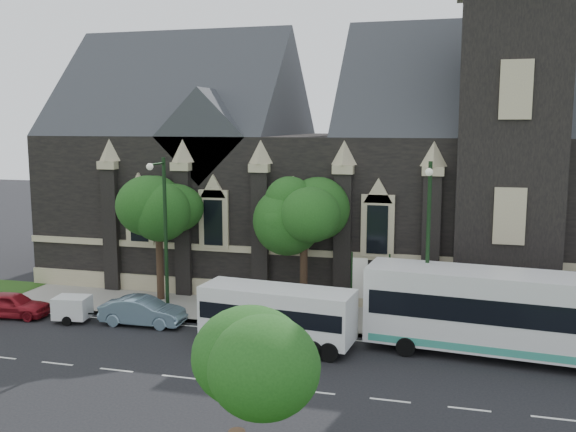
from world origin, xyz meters
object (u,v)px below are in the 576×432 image
(street_lamp_near, at_px, (428,242))
(banner_flag_left, at_px, (357,282))
(tour_coach, at_px, (518,313))
(banner_flag_right, at_px, (433,287))
(box_trailer, at_px, (72,308))
(car_far_red, at_px, (12,305))
(sedan, at_px, (143,311))
(tree_park_east, at_px, (245,371))
(tree_walk_left, at_px, (163,208))
(banner_flag_center, at_px, (394,284))
(shuttle_bus, at_px, (277,312))
(tree_walk_right, at_px, (308,212))
(street_lamp_mid, at_px, (164,229))

(street_lamp_near, relative_size, banner_flag_left, 2.25)
(banner_flag_left, height_order, tour_coach, tour_coach)
(street_lamp_near, height_order, banner_flag_right, street_lamp_near)
(street_lamp_near, height_order, box_trailer, street_lamp_near)
(box_trailer, bearing_deg, banner_flag_left, 5.15)
(banner_flag_right, relative_size, box_trailer, 1.47)
(car_far_red, bearing_deg, banner_flag_right, -87.59)
(banner_flag_right, distance_m, sedan, 15.54)
(tree_park_east, distance_m, banner_flag_right, 18.91)
(tree_walk_left, relative_size, tour_coach, 0.55)
(tree_park_east, xyz_separation_m, banner_flag_center, (2.11, 18.32, -2.24))
(street_lamp_near, distance_m, shuttle_bus, 8.09)
(tree_walk_left, relative_size, box_trailer, 2.81)
(tree_park_east, distance_m, box_trailer, 21.49)
(tree_walk_right, height_order, tour_coach, tree_walk_right)
(tree_walk_right, relative_size, street_lamp_mid, 0.87)
(banner_flag_right, bearing_deg, shuttle_bus, -150.19)
(shuttle_bus, relative_size, box_trailer, 2.83)
(tree_walk_left, height_order, tour_coach, tree_walk_left)
(banner_flag_left, bearing_deg, street_lamp_mid, -169.50)
(tree_walk_left, bearing_deg, tree_walk_right, 0.06)
(banner_flag_center, relative_size, box_trailer, 1.47)
(banner_flag_center, xyz_separation_m, tour_coach, (5.89, -3.06, -0.20))
(banner_flag_left, xyz_separation_m, sedan, (-11.17, -2.94, -1.63))
(banner_flag_left, relative_size, tour_coach, 0.29)
(banner_flag_left, height_order, box_trailer, banner_flag_left)
(tree_walk_right, xyz_separation_m, street_lamp_mid, (-7.21, -3.62, -0.71))
(tree_walk_left, xyz_separation_m, banner_flag_right, (16.08, -1.70, -3.35))
(banner_flag_right, distance_m, car_far_red, 23.27)
(street_lamp_near, distance_m, banner_flag_right, 3.34)
(box_trailer, xyz_separation_m, sedan, (3.98, 0.52, -0.05))
(street_lamp_near, distance_m, tour_coach, 5.23)
(tree_park_east, height_order, shuttle_bus, tree_park_east)
(box_trailer, bearing_deg, street_lamp_near, -3.00)
(tree_park_east, distance_m, shuttle_bus, 14.81)
(banner_flag_left, bearing_deg, shuttle_bus, -128.08)
(street_lamp_near, height_order, banner_flag_center, street_lamp_near)
(tree_park_east, bearing_deg, street_lamp_mid, 121.79)
(street_lamp_near, relative_size, tour_coach, 0.64)
(box_trailer, height_order, sedan, sedan)
(tree_walk_right, bearing_deg, tree_walk_left, -179.94)
(banner_flag_left, distance_m, box_trailer, 15.62)
(banner_flag_left, height_order, car_far_red, banner_flag_left)
(sedan, bearing_deg, car_far_red, 92.86)
(shuttle_bus, relative_size, car_far_red, 1.84)
(street_lamp_near, height_order, banner_flag_left, street_lamp_near)
(street_lamp_mid, height_order, sedan, street_lamp_mid)
(banner_flag_center, xyz_separation_m, sedan, (-13.17, -2.94, -1.63))
(tree_walk_right, distance_m, tour_coach, 12.50)
(tree_walk_right, xyz_separation_m, banner_flag_left, (3.08, -1.71, -3.43))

